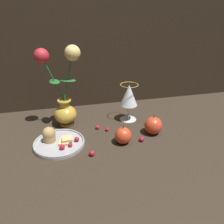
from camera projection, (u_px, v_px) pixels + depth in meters
ground_plane at (114, 133)px, 0.90m from camera, size 2.40×2.40×0.00m
vase at (63, 95)px, 0.91m from camera, size 0.18×0.10×0.34m
plate_with_pastries at (57, 141)px, 0.82m from camera, size 0.19×0.19×0.07m
wine_glass at (129, 97)px, 0.96m from camera, size 0.08×0.08×0.17m
apple_beside_vase at (123, 135)px, 0.83m from camera, size 0.06×0.06×0.08m
apple_near_glass at (153, 125)px, 0.89m from camera, size 0.07×0.07×0.08m
berry_near_plate at (148, 124)px, 0.96m from camera, size 0.02×0.02×0.02m
berry_front_center at (92, 153)px, 0.76m from camera, size 0.02×0.02×0.02m
berry_by_glass_stem at (142, 139)px, 0.84m from camera, size 0.02×0.02×0.02m
berry_under_candlestick at (107, 129)px, 0.92m from camera, size 0.01×0.01×0.01m
berry_far_right at (97, 127)px, 0.93m from camera, size 0.02×0.02×0.02m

